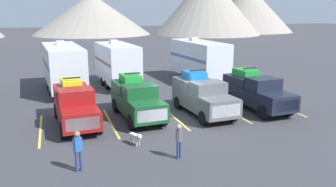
{
  "coord_description": "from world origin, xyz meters",
  "views": [
    {
      "loc": [
        -6.65,
        -18.33,
        6.28
      ],
      "look_at": [
        0.0,
        1.63,
        1.2
      ],
      "focal_mm": 37.06,
      "sensor_mm": 36.0,
      "label": 1
    }
  ],
  "objects": [
    {
      "name": "pickup_truck_c",
      "position": [
        1.89,
        0.6,
        1.2
      ],
      "size": [
        2.43,
        5.34,
        2.65
      ],
      "color": "#595B60",
      "rests_on": "ground"
    },
    {
      "name": "camper_trailer_c",
      "position": [
        5.73,
        10.11,
        2.04
      ],
      "size": [
        3.0,
        8.65,
        3.87
      ],
      "color": "silver",
      "rests_on": "ground"
    },
    {
      "name": "lot_stripe_b",
      "position": [
        -3.79,
        0.63,
        0.0
      ],
      "size": [
        0.12,
        5.5,
        0.01
      ],
      "primitive_type": "cube",
      "color": "gold",
      "rests_on": "ground"
    },
    {
      "name": "lot_stripe_d",
      "position": [
        3.79,
        0.63,
        0.0
      ],
      "size": [
        0.12,
        5.5,
        0.01
      ],
      "primitive_type": "cube",
      "color": "gold",
      "rests_on": "ground"
    },
    {
      "name": "lot_stripe_e",
      "position": [
        7.59,
        0.63,
        0.0
      ],
      "size": [
        0.12,
        5.5,
        0.01
      ],
      "primitive_type": "cube",
      "color": "gold",
      "rests_on": "ground"
    },
    {
      "name": "lot_stripe_c",
      "position": [
        0.0,
        0.63,
        0.0
      ],
      "size": [
        0.12,
        5.5,
        0.01
      ],
      "primitive_type": "cube",
      "color": "gold",
      "rests_on": "ground"
    },
    {
      "name": "pickup_truck_d",
      "position": [
        5.63,
        0.56,
        1.19
      ],
      "size": [
        2.39,
        5.61,
        2.59
      ],
      "color": "black",
      "rests_on": "ground"
    },
    {
      "name": "person_a",
      "position": [
        -5.99,
        -5.1,
        0.97
      ],
      "size": [
        0.37,
        0.23,
        1.68
      ],
      "color": "navy",
      "rests_on": "ground"
    },
    {
      "name": "dog",
      "position": [
        -3.19,
        -3.16,
        0.42
      ],
      "size": [
        0.51,
        0.86,
        0.63
      ],
      "color": "beige",
      "rests_on": "ground"
    },
    {
      "name": "lot_stripe_a",
      "position": [
        -7.59,
        0.63,
        0.0
      ],
      "size": [
        0.12,
        5.5,
        0.01
      ],
      "primitive_type": "cube",
      "color": "gold",
      "rests_on": "ground"
    },
    {
      "name": "person_b",
      "position": [
        -1.78,
        -5.21,
        0.89
      ],
      "size": [
        0.31,
        0.26,
        1.55
      ],
      "color": "navy",
      "rests_on": "ground"
    },
    {
      "name": "ground_plane",
      "position": [
        0.0,
        0.0,
        0.0
      ],
      "size": [
        240.0,
        240.0,
        0.0
      ],
      "primitive_type": "plane",
      "color": "#38383D"
    },
    {
      "name": "camper_trailer_b",
      "position": [
        -1.62,
        10.17,
        2.01
      ],
      "size": [
        2.91,
        7.51,
        3.83
      ],
      "color": "silver",
      "rests_on": "ground"
    },
    {
      "name": "mountain_ridge",
      "position": [
        -16.53,
        71.67,
        7.31
      ],
      "size": [
        147.69,
        40.49,
        17.5
      ],
      "color": "gray",
      "rests_on": "ground"
    },
    {
      "name": "pickup_truck_b",
      "position": [
        -2.14,
        1.16,
        1.18
      ],
      "size": [
        2.33,
        5.48,
        2.58
      ],
      "color": "#144723",
      "rests_on": "ground"
    },
    {
      "name": "camper_trailer_a",
      "position": [
        -5.94,
        9.76,
        2.05
      ],
      "size": [
        3.13,
        9.08,
        3.88
      ],
      "color": "silver",
      "rests_on": "ground"
    },
    {
      "name": "pickup_truck_a",
      "position": [
        -5.69,
        1.0,
        1.18
      ],
      "size": [
        2.33,
        5.64,
        2.55
      ],
      "color": "maroon",
      "rests_on": "ground"
    }
  ]
}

